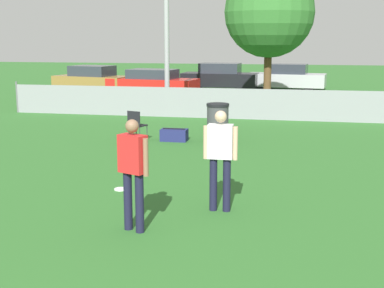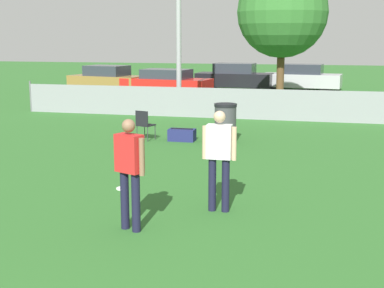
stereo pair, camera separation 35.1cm
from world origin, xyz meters
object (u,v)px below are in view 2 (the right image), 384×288
object	(u,v)px
parked_car_red	(166,82)
parked_car_silver	(301,78)
tree_near_pole	(282,12)
gear_bag_sideline	(182,135)
folding_chair_sideline	(144,123)
trash_bin	(225,123)
player_receiver_white	(219,154)
parked_car_dark	(235,77)
player_thrower_red	(129,167)
frisbee_disc	(123,188)
parked_car_tan	(107,79)

from	to	relation	value
parked_car_red	parked_car_silver	distance (m)	7.96
tree_near_pole	gear_bag_sideline	distance (m)	9.52
folding_chair_sideline	trash_bin	xyz separation A→B (m)	(2.30, 0.21, 0.05)
player_receiver_white	tree_near_pole	bearing A→B (deg)	90.65
tree_near_pole	folding_chair_sideline	distance (m)	9.84
gear_bag_sideline	parked_car_red	size ratio (longest dim) A/B	0.16
parked_car_dark	folding_chair_sideline	bearing A→B (deg)	-87.24
player_thrower_red	player_receiver_white	bearing A→B (deg)	69.91
player_receiver_white	parked_car_red	xyz separation A→B (m)	(-6.25, 17.93, -0.33)
tree_near_pole	player_thrower_red	distance (m)	15.96
frisbee_disc	gear_bag_sideline	size ratio (longest dim) A/B	0.33
parked_car_dark	parked_car_silver	xyz separation A→B (m)	(3.68, 0.70, -0.02)
folding_chair_sideline	player_thrower_red	bearing A→B (deg)	124.08
trash_bin	parked_car_dark	distance (m)	15.89
gear_bag_sideline	parked_car_red	world-z (taller)	parked_car_red
gear_bag_sideline	parked_car_red	distance (m)	12.66
trash_bin	parked_car_tan	bearing A→B (deg)	124.94
frisbee_disc	player_receiver_white	bearing A→B (deg)	-22.72
trash_bin	frisbee_disc	bearing A→B (deg)	-101.93
player_receiver_white	parked_car_silver	distance (m)	22.38
folding_chair_sideline	parked_car_silver	size ratio (longest dim) A/B	0.19
player_thrower_red	trash_bin	world-z (taller)	player_thrower_red
frisbee_disc	parked_car_silver	bearing A→B (deg)	83.59
player_thrower_red	folding_chair_sideline	bearing A→B (deg)	129.97
parked_car_tan	parked_car_silver	bearing A→B (deg)	32.10
trash_bin	parked_car_dark	xyz separation A→B (m)	(-2.35, 15.71, 0.16)
parked_car_tan	parked_car_silver	xyz separation A→B (m)	(10.13, 3.82, 0.01)
gear_bag_sideline	parked_car_tan	distance (m)	14.71
folding_chair_sideline	frisbee_disc	bearing A→B (deg)	120.87
trash_bin	parked_car_red	xyz separation A→B (m)	(-5.26, 11.96, 0.11)
tree_near_pole	parked_car_silver	xyz separation A→B (m)	(0.54, 7.93, -3.23)
player_receiver_white	folding_chair_sideline	world-z (taller)	player_receiver_white
player_thrower_red	gear_bag_sideline	size ratio (longest dim) A/B	2.27
player_receiver_white	player_thrower_red	distance (m)	1.65
folding_chair_sideline	parked_car_tan	bearing A→B (deg)	-46.26
tree_near_pole	parked_car_red	size ratio (longest dim) A/B	1.22
tree_near_pole	trash_bin	xyz separation A→B (m)	(-0.80, -8.48, -3.36)
gear_bag_sideline	player_receiver_white	bearing A→B (deg)	-69.46
parked_car_tan	parked_car_red	distance (m)	3.59
tree_near_pole	parked_car_red	world-z (taller)	tree_near_pole
player_receiver_white	player_thrower_red	size ratio (longest dim) A/B	1.00
parked_car_red	parked_car_dark	size ratio (longest dim) A/B	1.10
player_thrower_red	trash_bin	distance (m)	7.19
parked_car_dark	frisbee_disc	bearing A→B (deg)	-83.92
tree_near_pole	parked_car_dark	xyz separation A→B (m)	(-3.14, 7.23, -3.20)
trash_bin	gear_bag_sideline	xyz separation A→B (m)	(-1.24, -0.03, -0.38)
player_receiver_white	parked_car_silver	xyz separation A→B (m)	(0.36, 22.38, -0.30)
tree_near_pole	trash_bin	world-z (taller)	tree_near_pole
player_thrower_red	trash_bin	bearing A→B (deg)	111.62
player_thrower_red	tree_near_pole	bearing A→B (deg)	109.31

